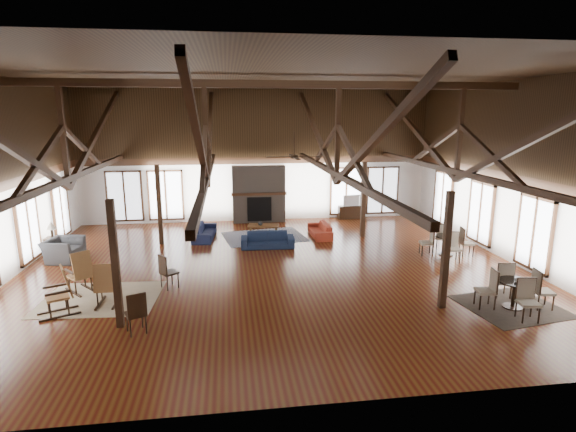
{
  "coord_description": "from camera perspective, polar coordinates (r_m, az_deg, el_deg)",
  "views": [
    {
      "loc": [
        -1.4,
        -13.68,
        4.89
      ],
      "look_at": [
        0.59,
        1.0,
        1.52
      ],
      "focal_mm": 28.0,
      "sensor_mm": 36.0,
      "label": 1
    }
  ],
  "objects": [
    {
      "name": "floor",
      "position": [
        14.6,
        -1.79,
        -6.75
      ],
      "size": [
        16.0,
        16.0,
        0.0
      ],
      "primitive_type": "plane",
      "color": "#573012",
      "rests_on": "ground"
    },
    {
      "name": "ceiling",
      "position": [
        13.8,
        -1.97,
        17.43
      ],
      "size": [
        16.0,
        14.0,
        0.02
      ],
      "primitive_type": "cube",
      "color": "black",
      "rests_on": "wall_back"
    },
    {
      "name": "wall_back",
      "position": [
        20.82,
        -3.87,
        7.58
      ],
      "size": [
        16.0,
        0.02,
        6.0
      ],
      "primitive_type": "cube",
      "color": "white",
      "rests_on": "floor"
    },
    {
      "name": "wall_front",
      "position": [
        7.08,
        3.96,
        -2.67
      ],
      "size": [
        16.0,
        0.02,
        6.0
      ],
      "primitive_type": "cube",
      "color": "white",
      "rests_on": "floor"
    },
    {
      "name": "wall_right",
      "position": [
        16.71,
        26.68,
        4.97
      ],
      "size": [
        0.02,
        14.0,
        6.0
      ],
      "primitive_type": "cube",
      "color": "white",
      "rests_on": "floor"
    },
    {
      "name": "roof_truss",
      "position": [
        13.78,
        -1.91,
        9.24
      ],
      "size": [
        15.6,
        14.07,
        3.14
      ],
      "color": "black",
      "rests_on": "wall_back"
    },
    {
      "name": "post_grid",
      "position": [
        14.16,
        -1.83,
        -0.93
      ],
      "size": [
        8.16,
        7.16,
        3.05
      ],
      "color": "black",
      "rests_on": "floor"
    },
    {
      "name": "fireplace",
      "position": [
        20.72,
        -3.74,
        2.78
      ],
      "size": [
        2.5,
        0.69,
        2.6
      ],
      "color": "#65594C",
      "rests_on": "floor"
    },
    {
      "name": "ceiling_fan",
      "position": [
        12.88,
        0.79,
        7.67
      ],
      "size": [
        1.6,
        1.6,
        0.75
      ],
      "color": "black",
      "rests_on": "roof_truss"
    },
    {
      "name": "sofa_navy_front",
      "position": [
        16.84,
        -2.61,
        -3.05
      ],
      "size": [
        2.01,
        0.86,
        0.58
      ],
      "primitive_type": "imported",
      "rotation": [
        0.0,
        0.0,
        -0.05
      ],
      "color": "#16223E",
      "rests_on": "floor"
    },
    {
      "name": "sofa_navy_left",
      "position": [
        18.33,
        -10.58,
        -1.94
      ],
      "size": [
        2.04,
        0.96,
        0.58
      ],
      "primitive_type": "imported",
      "rotation": [
        0.0,
        0.0,
        1.48
      ],
      "color": "#151B39",
      "rests_on": "floor"
    },
    {
      "name": "sofa_orange",
      "position": [
        18.4,
        4.08,
        -1.77
      ],
      "size": [
        1.82,
        0.71,
        0.53
      ],
      "primitive_type": "imported",
      "rotation": [
        0.0,
        0.0,
        -1.57
      ],
      "color": "#A73420",
      "rests_on": "floor"
    },
    {
      "name": "coffee_table",
      "position": [
        18.33,
        -3.15,
        -1.31
      ],
      "size": [
        1.34,
        0.85,
        0.48
      ],
      "rotation": [
        0.0,
        0.0,
        -0.19
      ],
      "color": "brown",
      "rests_on": "floor"
    },
    {
      "name": "vase",
      "position": [
        18.24,
        -3.54,
        -0.89
      ],
      "size": [
        0.23,
        0.23,
        0.19
      ],
      "primitive_type": "imported",
      "rotation": [
        0.0,
        0.0,
        0.28
      ],
      "color": "#B2B2B2",
      "rests_on": "coffee_table"
    },
    {
      "name": "armchair",
      "position": [
        17.07,
        -26.61,
        -3.87
      ],
      "size": [
        1.37,
        1.25,
        0.77
      ],
      "primitive_type": "imported",
      "rotation": [
        0.0,
        0.0,
        1.37
      ],
      "color": "#353638",
      "rests_on": "floor"
    },
    {
      "name": "side_table_lamp",
      "position": [
        17.96,
        -27.67,
        -2.97
      ],
      "size": [
        0.47,
        0.47,
        1.21
      ],
      "color": "black",
      "rests_on": "floor"
    },
    {
      "name": "rocking_chair_a",
      "position": [
        13.83,
        -24.8,
        -6.62
      ],
      "size": [
        0.99,
        1.03,
        1.21
      ],
      "rotation": [
        0.0,
        0.0,
        0.71
      ],
      "color": "olive",
      "rests_on": "floor"
    },
    {
      "name": "rocking_chair_b",
      "position": [
        12.68,
        -22.13,
        -8.2
      ],
      "size": [
        0.52,
        0.91,
        1.16
      ],
      "rotation": [
        0.0,
        0.0,
        -0.02
      ],
      "color": "olive",
      "rests_on": "floor"
    },
    {
      "name": "rocking_chair_c",
      "position": [
        12.62,
        -26.78,
        -8.6
      ],
      "size": [
        1.07,
        0.86,
        1.22
      ],
      "rotation": [
        0.0,
        0.0,
        2.01
      ],
      "color": "olive",
      "rests_on": "floor"
    },
    {
      "name": "side_chair_a",
      "position": [
        13.3,
        -15.23,
        -6.52
      ],
      "size": [
        0.6,
        0.6,
        1.01
      ],
      "rotation": [
        0.0,
        0.0,
        -0.93
      ],
      "color": "black",
      "rests_on": "floor"
    },
    {
      "name": "side_chair_b",
      "position": [
        10.85,
        -18.71,
        -11.26
      ],
      "size": [
        0.56,
        0.56,
        1.01
      ],
      "rotation": [
        0.0,
        0.0,
        0.41
      ],
      "color": "black",
      "rests_on": "floor"
    },
    {
      "name": "cafe_table_near",
      "position": [
        13.01,
        26.81,
        -8.31
      ],
      "size": [
        1.98,
        1.98,
        1.01
      ],
      "rotation": [
        0.0,
        0.0,
        -0.16
      ],
      "color": "black",
      "rests_on": "floor"
    },
    {
      "name": "cafe_table_far",
      "position": [
        16.82,
        19.51,
        -3.09
      ],
      "size": [
        1.92,
        1.92,
        0.98
      ],
      "rotation": [
        0.0,
        0.0,
        -0.16
      ],
      "color": "black",
      "rests_on": "floor"
    },
    {
      "name": "cup_near",
      "position": [
        12.86,
        27.06,
        -7.28
      ],
      "size": [
        0.14,
        0.14,
        0.1
      ],
      "primitive_type": "imported",
      "rotation": [
        0.0,
        0.0,
        0.13
      ],
      "color": "#B2B2B2",
      "rests_on": "cafe_table_near"
    },
    {
      "name": "cup_far",
      "position": [
        16.72,
        19.68,
        -2.25
      ],
      "size": [
        0.13,
        0.13,
        0.1
      ],
      "primitive_type": "imported",
      "rotation": [
        0.0,
        0.0,
        0.0
      ],
      "color": "#B2B2B2",
      "rests_on": "cafe_table_far"
    },
    {
      "name": "tv_console",
      "position": [
        21.73,
        7.97,
        0.52
      ],
      "size": [
        1.22,
        0.46,
        0.61
      ],
      "primitive_type": "cube",
      "color": "black",
      "rests_on": "floor"
    },
    {
      "name": "television",
      "position": [
        21.63,
        8.11,
        2.0
      ],
      "size": [
        0.94,
        0.24,
        0.53
      ],
      "primitive_type": "imported",
      "rotation": [
        0.0,
        0.0,
        0.13
      ],
      "color": "#B2B2B2",
      "rests_on": "tv_console"
    },
    {
      "name": "rug_tan",
      "position": [
        13.37,
        -22.65,
        -9.65
      ],
      "size": [
        3.19,
        2.58,
        0.01
      ],
      "primitive_type": "cube",
      "rotation": [
        0.0,
        0.0,
        -0.07
      ],
      "color": "tan",
      "rests_on": "floor"
    },
    {
      "name": "rug_navy",
      "position": [
        18.36,
        -3.06,
        -2.63
      ],
      "size": [
        3.51,
        2.87,
        0.01
      ],
      "primitive_type": "cube",
      "rotation": [
        0.0,
        0.0,
        0.17
      ],
      "color": "#1C234F",
      "rests_on": "floor"
    },
    {
      "name": "rug_dark",
      "position": [
        13.24,
        26.45,
        -10.24
      ],
      "size": [
        2.65,
        2.47,
        0.01
      ],
      "primitive_type": "cube",
      "rotation": [
        0.0,
        0.0,
        0.16
      ],
      "color": "black",
      "rests_on": "floor"
    }
  ]
}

